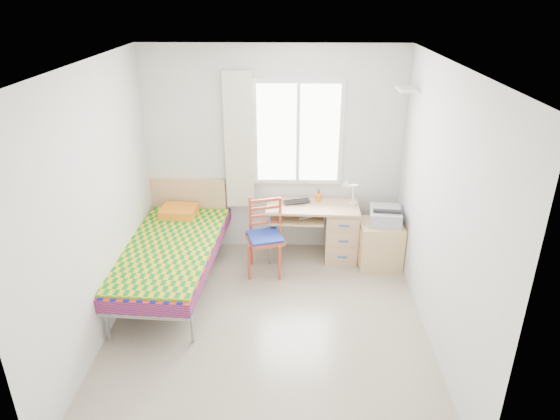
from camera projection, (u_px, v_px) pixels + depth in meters
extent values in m
plane|color=#BCAD93|center=(268.00, 325.00, 5.13)|extent=(3.50, 3.50, 0.00)
plane|color=white|center=(265.00, 65.00, 4.07)|extent=(3.50, 3.50, 0.00)
plane|color=silver|center=(274.00, 152.00, 6.20)|extent=(3.20, 0.00, 3.20)
plane|color=silver|center=(95.00, 208.00, 4.64)|extent=(0.00, 3.50, 3.50)
plane|color=silver|center=(441.00, 212.00, 4.56)|extent=(0.00, 3.50, 3.50)
cube|color=white|center=(298.00, 133.00, 6.07)|extent=(1.10, 0.04, 1.30)
cube|color=white|center=(298.00, 133.00, 6.06)|extent=(1.00, 0.02, 1.20)
cube|color=white|center=(298.00, 134.00, 6.06)|extent=(0.04, 0.02, 1.20)
cube|color=beige|center=(239.00, 142.00, 6.08)|extent=(0.35, 0.05, 1.70)
cube|color=white|center=(407.00, 89.00, 5.50)|extent=(0.20, 0.32, 0.03)
cube|color=#909398|center=(171.00, 259.00, 5.64)|extent=(1.10, 2.21, 0.06)
cube|color=red|center=(170.00, 252.00, 5.60)|extent=(1.14, 2.23, 0.15)
cube|color=gold|center=(169.00, 246.00, 5.55)|extent=(1.11, 2.11, 0.03)
cube|color=tan|center=(187.00, 200.00, 6.48)|extent=(1.03, 0.11, 0.59)
cube|color=#F7A61B|center=(179.00, 211.00, 6.25)|extent=(0.45, 0.39, 0.11)
cylinder|color=#909398|center=(107.00, 326.00, 4.84)|extent=(0.04, 0.04, 0.34)
cylinder|color=#909398|center=(220.00, 235.00, 6.60)|extent=(0.04, 0.04, 0.34)
cube|color=tan|center=(313.00, 207.00, 6.16)|extent=(1.16, 0.57, 0.03)
cube|color=tan|center=(341.00, 233.00, 6.30)|extent=(0.42, 0.52, 0.68)
cube|color=tan|center=(296.00, 217.00, 6.22)|extent=(0.71, 0.51, 0.02)
cylinder|color=#909398|center=(269.00, 240.00, 6.12)|extent=(0.03, 0.03, 0.68)
cylinder|color=#909398|center=(271.00, 225.00, 6.51)|extent=(0.03, 0.03, 0.68)
cube|color=#A73920|center=(265.00, 239.00, 5.91)|extent=(0.50, 0.50, 0.04)
cube|color=navy|center=(265.00, 237.00, 5.90)|extent=(0.47, 0.47, 0.04)
cube|color=#A73920|center=(265.00, 212.00, 5.96)|extent=(0.35, 0.14, 0.40)
cylinder|color=#A73920|center=(249.00, 263.00, 5.85)|extent=(0.03, 0.03, 0.45)
cylinder|color=#A73920|center=(280.00, 232.00, 6.07)|extent=(0.04, 0.04, 0.91)
cube|color=tan|center=(380.00, 244.00, 6.15)|extent=(0.53, 0.48, 0.57)
cube|color=tan|center=(359.00, 234.00, 6.10)|extent=(0.02, 0.43, 0.21)
cube|color=tan|center=(358.00, 251.00, 6.20)|extent=(0.02, 0.43, 0.21)
cube|color=#A4A6AC|center=(385.00, 216.00, 6.01)|extent=(0.41, 0.46, 0.17)
cube|color=black|center=(386.00, 209.00, 5.97)|extent=(0.33, 0.38, 0.02)
imported|color=black|center=(298.00, 203.00, 6.18)|extent=(0.39, 0.31, 0.03)
cylinder|color=#F7A61B|center=(318.00, 198.00, 6.27)|extent=(0.09, 0.09, 0.09)
cylinder|color=white|center=(352.00, 204.00, 6.17)|extent=(0.10, 0.10, 0.03)
cylinder|color=white|center=(353.00, 193.00, 6.11)|extent=(0.02, 0.11, 0.26)
cylinder|color=white|center=(353.00, 185.00, 5.99)|extent=(0.12, 0.23, 0.11)
cone|color=white|center=(347.00, 186.00, 5.89)|extent=(0.14, 0.15, 0.12)
imported|color=gray|center=(296.00, 216.00, 6.18)|extent=(0.22, 0.26, 0.02)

